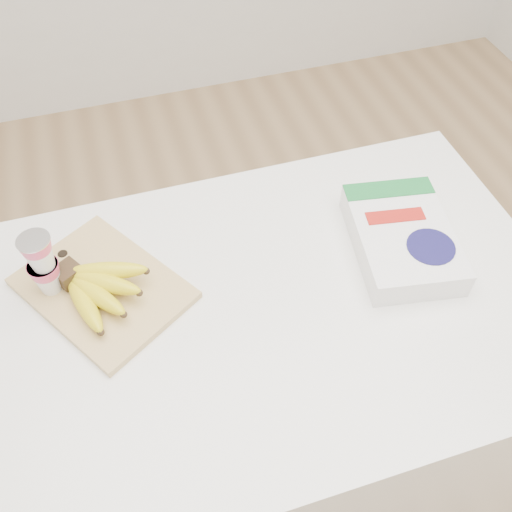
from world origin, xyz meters
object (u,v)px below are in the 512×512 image
Objects in this scene: cereal_box at (402,238)px; yogurt_stack at (42,263)px; bananas at (96,287)px; table at (272,397)px; cutting_board at (103,288)px.

yogurt_stack is at bearing -178.31° from cereal_box.
yogurt_stack is (-0.08, 0.04, 0.05)m from bananas.
bananas is 0.61× the size of cereal_box.
table is 0.55m from cutting_board.
cutting_board is 1.03× the size of cereal_box.
table is 0.67m from yogurt_stack.
cutting_board is 1.68× the size of bananas.
cutting_board is at bearing 159.02° from table.
cereal_box reaches higher than cutting_board.
cereal_box is at bearing -4.80° from bananas.
bananas reaches higher than cereal_box.
cereal_box is at bearing -7.73° from yogurt_stack.
cereal_box is (0.29, 0.05, 0.45)m from table.
cutting_board is 2.23× the size of yogurt_stack.
yogurt_stack reaches higher than cutting_board.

